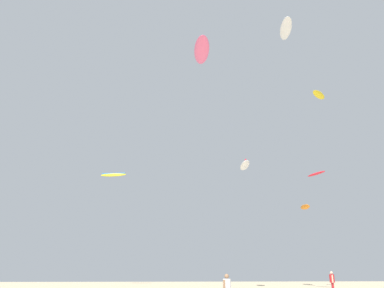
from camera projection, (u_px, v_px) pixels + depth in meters
The scene contains 8 objects.
person_midground at pixel (332, 281), 31.39m from camera, with size 0.39×0.56×1.72m.
kite_aloft_0 at pixel (316, 174), 40.68m from camera, with size 1.62×2.63×0.41m.
kite_aloft_1 at pixel (319, 95), 44.82m from camera, with size 2.56×2.61×0.56m.
kite_aloft_2 at pixel (245, 165), 44.72m from camera, with size 1.77×4.14×0.76m.
kite_aloft_3 at pixel (286, 29), 42.76m from camera, with size 2.05×4.52×0.54m.
kite_aloft_4 at pixel (113, 175), 54.63m from camera, with size 3.77×1.76×0.86m.
kite_aloft_5 at pixel (202, 50), 31.68m from camera, with size 1.39×4.35×0.58m.
kite_aloft_6 at pixel (305, 207), 46.74m from camera, with size 0.79×2.49×0.63m.
Camera 1 is at (-1.92, -12.30, 1.71)m, focal length 36.40 mm.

